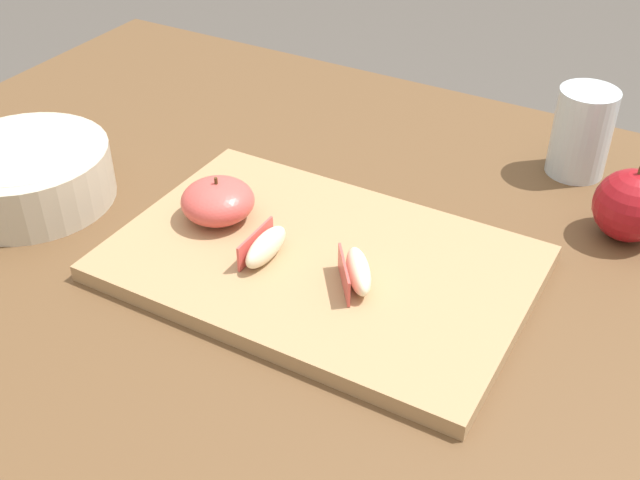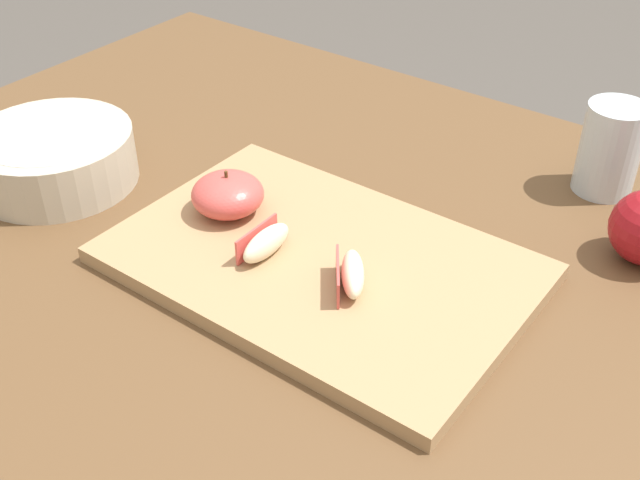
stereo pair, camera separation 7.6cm
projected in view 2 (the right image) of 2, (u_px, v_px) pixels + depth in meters
name	position (u px, v px, depth m)	size (l,w,h in m)	color
dining_table	(286.00, 343.00, 0.85)	(1.18, 0.95, 0.75)	brown
cutting_board	(320.00, 263.00, 0.78)	(0.41, 0.27, 0.02)	#A37F56
apple_half_skin_up	(228.00, 194.00, 0.83)	(0.08, 0.08, 0.05)	#D14C47
apple_wedge_front	(265.00, 243.00, 0.77)	(0.02, 0.07, 0.03)	beige
apple_wedge_back	(349.00, 276.00, 0.73)	(0.06, 0.07, 0.03)	beige
ceramic_fruit_bowl	(54.00, 156.00, 0.90)	(0.19, 0.19, 0.06)	#BCB29E
drinking_glass_water	(610.00, 149.00, 0.88)	(0.07, 0.07, 0.10)	silver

